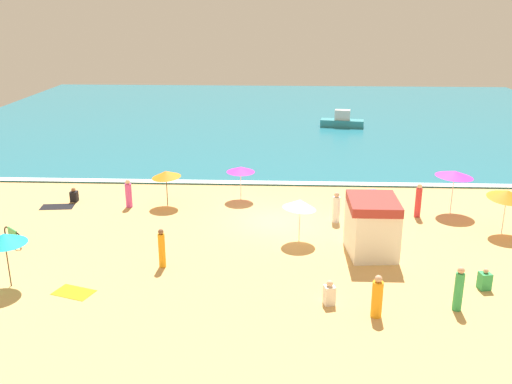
{
  "coord_description": "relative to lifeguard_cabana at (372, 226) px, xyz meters",
  "views": [
    {
      "loc": [
        0.2,
        -27.64,
        10.78
      ],
      "look_at": [
        -1.14,
        2.3,
        0.8
      ],
      "focal_mm": 40.01,
      "sensor_mm": 36.0,
      "label": 1
    }
  ],
  "objects": [
    {
      "name": "beachgoer_8",
      "position": [
        -1.22,
        3.83,
        -0.57
      ],
      "size": [
        0.5,
        0.5,
        1.62
      ],
      "color": "white",
      "rests_on": "ground_plane"
    },
    {
      "name": "beachgoer_7",
      "position": [
        4.01,
        -3.19,
        -0.95
      ],
      "size": [
        0.5,
        0.5,
        0.89
      ],
      "color": "green",
      "rests_on": "ground_plane"
    },
    {
      "name": "beach_towel_2",
      "position": [
        -16.47,
        5.44,
        -1.32
      ],
      "size": [
        1.89,
        1.18,
        0.01
      ],
      "color": "black",
      "rests_on": "ground_plane"
    },
    {
      "name": "wave_breaker_foam",
      "position": [
        -4.31,
        10.15,
        -1.22
      ],
      "size": [
        57.0,
        0.7,
        0.01
      ],
      "primitive_type": "cube",
      "color": "white",
      "rests_on": "ocean_water"
    },
    {
      "name": "small_boat_0",
      "position": [
        1.4,
        27.29,
        -0.73
      ],
      "size": [
        3.98,
        1.84,
        1.54
      ],
      "color": "teal",
      "rests_on": "ocean_water"
    },
    {
      "name": "beach_umbrella_6",
      "position": [
        -14.82,
        -3.79,
        0.73
      ],
      "size": [
        2.32,
        2.32,
        2.27
      ],
      "color": "#4C3823",
      "rests_on": "ground_plane"
    },
    {
      "name": "beachgoer_0",
      "position": [
        -12.46,
        5.62,
        -0.57
      ],
      "size": [
        0.48,
        0.48,
        1.61
      ],
      "color": "#D84CA5",
      "rests_on": "ground_plane"
    },
    {
      "name": "beach_towel_1",
      "position": [
        -12.12,
        -4.23,
        -1.32
      ],
      "size": [
        1.75,
        1.37,
        0.01
      ],
      "color": "orange",
      "rests_on": "ground_plane"
    },
    {
      "name": "beach_umbrella_4",
      "position": [
        5.1,
        5.52,
        0.85
      ],
      "size": [
        2.28,
        2.27,
        2.4
      ],
      "color": "silver",
      "rests_on": "ground_plane"
    },
    {
      "name": "beachgoer_4",
      "position": [
        -9.1,
        -1.78,
        -0.49
      ],
      "size": [
        0.4,
        0.4,
        1.74
      ],
      "color": "orange",
      "rests_on": "ground_plane"
    },
    {
      "name": "parked_bicycle",
      "position": [
        -16.62,
        0.4,
        -0.94
      ],
      "size": [
        1.41,
        1.24,
        0.76
      ],
      "color": "black",
      "rests_on": "ground_plane"
    },
    {
      "name": "beach_umbrella_1",
      "position": [
        0.57,
        3.31,
        0.48
      ],
      "size": [
        2.93,
        2.93,
        2.0
      ],
      "color": "#4C3823",
      "rests_on": "ground_plane"
    },
    {
      "name": "beachgoer_5",
      "position": [
        3.16,
        4.79,
        -0.44
      ],
      "size": [
        0.37,
        0.37,
        1.84
      ],
      "color": "red",
      "rests_on": "ground_plane"
    },
    {
      "name": "beach_umbrella_5",
      "position": [
        -6.36,
        7.26,
        0.45
      ],
      "size": [
        2.16,
        2.16,
        1.96
      ],
      "color": "silver",
      "rests_on": "ground_plane"
    },
    {
      "name": "lifeguard_cabana",
      "position": [
        0.0,
        0.0,
        0.0
      ],
      "size": [
        2.2,
        2.71,
        2.6
      ],
      "color": "white",
      "rests_on": "ground_plane"
    },
    {
      "name": "ocean_water",
      "position": [
        -4.31,
        31.85,
        -1.28
      ],
      "size": [
        60.0,
        44.0,
        0.1
      ],
      "primitive_type": "cube",
      "color": "teal",
      "rests_on": "ground_plane"
    },
    {
      "name": "beachgoer_3",
      "position": [
        -2.21,
        -4.68,
        -0.89
      ],
      "size": [
        0.47,
        0.47,
        0.99
      ],
      "color": "white",
      "rests_on": "ground_plane"
    },
    {
      "name": "ground_plane",
      "position": [
        -4.31,
        3.85,
        -1.33
      ],
      "size": [
        60.0,
        60.0,
        0.0
      ],
      "primitive_type": "plane",
      "color": "#E5B26B"
    },
    {
      "name": "beach_umbrella_7",
      "position": [
        -3.18,
        1.3,
        0.53
      ],
      "size": [
        1.95,
        1.93,
        2.15
      ],
      "color": "silver",
      "rests_on": "ground_plane"
    },
    {
      "name": "beachgoer_6",
      "position": [
        -15.82,
        6.39,
        -0.97
      ],
      "size": [
        0.4,
        0.4,
        0.83
      ],
      "color": "black",
      "rests_on": "ground_plane"
    },
    {
      "name": "beachgoer_1",
      "position": [
        2.46,
        -4.88,
        -0.5
      ],
      "size": [
        0.4,
        0.4,
        1.74
      ],
      "color": "green",
      "rests_on": "ground_plane"
    },
    {
      "name": "beach_umbrella_2",
      "position": [
        6.82,
        2.68,
        0.69
      ],
      "size": [
        2.27,
        2.3,
        2.31
      ],
      "color": "silver",
      "rests_on": "ground_plane"
    },
    {
      "name": "beach_umbrella_3",
      "position": [
        -10.39,
        5.97,
        0.49
      ],
      "size": [
        2.26,
        2.26,
        2.06
      ],
      "color": "#4C3823",
      "rests_on": "ground_plane"
    },
    {
      "name": "beachgoer_2",
      "position": [
        -0.58,
        -5.49,
        -0.57
      ],
      "size": [
        0.56,
        0.56,
        1.64
      ],
      "color": "orange",
      "rests_on": "ground_plane"
    }
  ]
}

